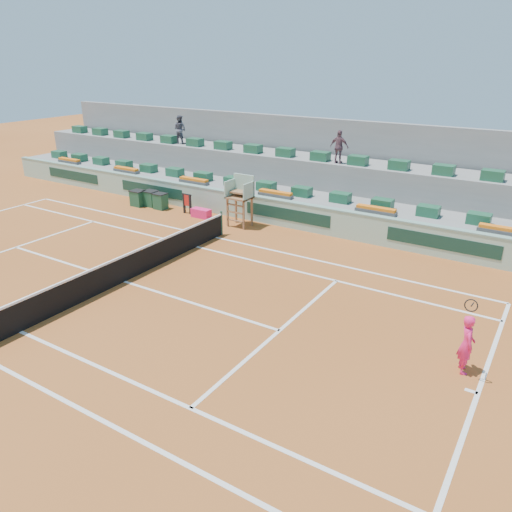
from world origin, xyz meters
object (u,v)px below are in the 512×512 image
Objects in this scene: player_bag at (201,213)px; tennis_player at (467,344)px; drink_cooler_a at (160,201)px; umpire_chair at (241,194)px.

tennis_player is (13.73, -6.70, 0.58)m from player_bag.
tennis_player reaches higher than player_bag.
tennis_player is at bearing -22.27° from drink_cooler_a.
tennis_player is at bearing -26.02° from player_bag.
drink_cooler_a reaches higher than player_bag.
tennis_player is (16.45, -6.73, 0.38)m from drink_cooler_a.
drink_cooler_a is 0.37× the size of tennis_player.
umpire_chair reaches higher than drink_cooler_a.
tennis_player reaches higher than drink_cooler_a.
tennis_player is (11.36, -6.73, -0.74)m from umpire_chair.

